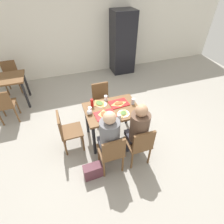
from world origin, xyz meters
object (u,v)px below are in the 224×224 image
at_px(pizza_slice_d, 123,113).
at_px(condiment_bottle, 92,103).
at_px(pizza_slice_a, 104,114).
at_px(plastic_cup_b, 119,117).
at_px(tray_red_near, 105,115).
at_px(background_chair_near, 4,104).
at_px(drink_fridge, 123,43).
at_px(person_in_brown_jacket, 138,128).
at_px(person_in_red, 109,136).
at_px(plastic_cup_c, 90,109).
at_px(chair_far_side, 102,98).
at_px(pizza_slice_c, 99,103).
at_px(handbag, 93,171).
at_px(foil_bundle, 90,112).
at_px(tray_red_far, 119,103).
at_px(background_chair_far, 11,74).
at_px(chair_near_right, 140,144).
at_px(plastic_cup_a, 106,98).
at_px(paper_plate_near_edge, 124,114).
at_px(chair_left_end, 67,130).
at_px(chair_near_left, 112,152).
at_px(main_table, 112,114).
at_px(background_table, 6,83).
at_px(soda_can, 133,101).
at_px(pizza_slice_b, 119,103).
at_px(paper_plate_center, 101,104).

bearing_deg(pizza_slice_d, condiment_bottle, 140.25).
bearing_deg(pizza_slice_a, pizza_slice_d, -12.56).
bearing_deg(plastic_cup_b, tray_red_near, 138.05).
bearing_deg(background_chair_near, pizza_slice_d, -32.44).
relative_size(tray_red_near, drink_fridge, 0.19).
height_order(person_in_brown_jacket, condiment_bottle, person_in_brown_jacket).
height_order(person_in_red, plastic_cup_c, person_in_red).
bearing_deg(plastic_cup_b, person_in_brown_jacket, -52.31).
relative_size(chair_far_side, pizza_slice_a, 3.82).
distance_m(pizza_slice_c, handbag, 1.26).
relative_size(person_in_brown_jacket, foil_bundle, 12.68).
bearing_deg(background_chair_near, plastic_cup_c, -34.84).
height_order(tray_red_near, tray_red_far, same).
height_order(plastic_cup_b, condiment_bottle, condiment_bottle).
height_order(tray_red_near, background_chair_far, background_chair_far).
distance_m(chair_near_right, plastic_cup_a, 1.15).
relative_size(person_in_brown_jacket, pizza_slice_d, 5.33).
bearing_deg(plastic_cup_c, paper_plate_near_edge, -24.59).
height_order(person_in_brown_jacket, plastic_cup_c, person_in_brown_jacket).
xyz_separation_m(chair_left_end, background_chair_far, (-1.19, 2.69, 0.00)).
bearing_deg(chair_near_left, paper_plate_near_edge, 53.26).
bearing_deg(main_table, plastic_cup_a, 94.68).
height_order(pizza_slice_c, background_table, pizza_slice_c).
distance_m(plastic_cup_b, soda_can, 0.53).
relative_size(plastic_cup_b, plastic_cup_c, 1.00).
bearing_deg(drink_fridge, chair_near_left, -113.66).
height_order(plastic_cup_a, handbag, plastic_cup_a).
relative_size(person_in_red, condiment_bottle, 7.93).
height_order(tray_red_far, foil_bundle, foil_bundle).
xyz_separation_m(chair_near_left, pizza_slice_a, (0.06, 0.63, 0.29)).
bearing_deg(chair_far_side, background_chair_near, 167.25).
bearing_deg(handbag, chair_left_end, 110.67).
xyz_separation_m(pizza_slice_b, plastic_cup_a, (-0.20, 0.22, 0.03)).
relative_size(pizza_slice_d, foil_bundle, 2.38).
xyz_separation_m(pizza_slice_b, background_chair_near, (-2.26, 1.13, -0.29)).
bearing_deg(person_in_brown_jacket, handbag, -169.71).
xyz_separation_m(handbag, background_table, (-1.48, 2.73, 0.50)).
relative_size(person_in_red, background_table, 1.41).
bearing_deg(main_table, drink_fridge, 65.12).
bearing_deg(plastic_cup_c, pizza_slice_c, 36.94).
xyz_separation_m(person_in_brown_jacket, background_chair_far, (-2.35, 3.30, -0.25)).
xyz_separation_m(tray_red_far, pizza_slice_d, (-0.03, -0.31, 0.01)).
height_order(plastic_cup_a, plastic_cup_b, same).
xyz_separation_m(plastic_cup_a, drink_fridge, (1.35, 2.54, 0.13)).
bearing_deg(person_in_red, paper_plate_center, 82.83).
relative_size(paper_plate_near_edge, background_chair_near, 0.26).
distance_m(pizza_slice_d, foil_bundle, 0.62).
bearing_deg(main_table, paper_plate_center, 127.19).
distance_m(main_table, plastic_cup_a, 0.36).
distance_m(chair_left_end, condiment_bottle, 0.69).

